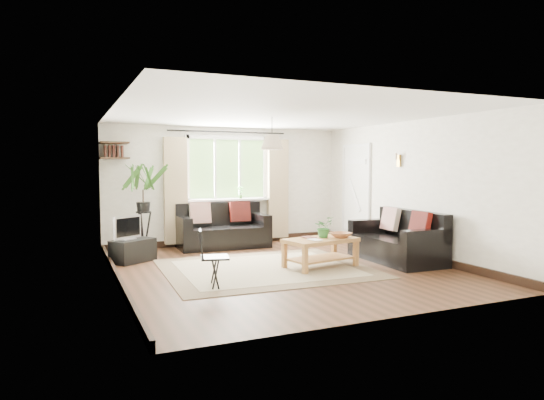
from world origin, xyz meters
name	(u,v)px	position (x,y,z in m)	size (l,w,h in m)	color
floor	(282,268)	(0.00, 0.00, 0.00)	(5.50, 5.50, 0.00)	#321E10
ceiling	(282,114)	(0.00, 0.00, 2.40)	(5.50, 5.50, 0.00)	white
wall_back	(227,186)	(0.00, 2.75, 1.20)	(5.00, 0.02, 2.40)	beige
wall_front	(393,205)	(0.00, -2.75, 1.20)	(5.00, 0.02, 2.40)	beige
wall_left	(114,196)	(-2.50, 0.00, 1.20)	(0.02, 5.50, 2.40)	beige
wall_right	(411,189)	(2.50, 0.00, 1.20)	(0.02, 5.50, 2.40)	beige
rug	(266,268)	(-0.26, 0.05, 0.01)	(3.11, 2.67, 0.02)	beige
window	(227,169)	(0.00, 2.71, 1.55)	(2.50, 0.16, 2.16)	white
door	(356,195)	(2.47, 1.70, 1.00)	(0.06, 0.96, 2.06)	silver
corner_shelf	(114,150)	(-2.25, 2.50, 1.89)	(0.50, 0.50, 0.34)	black
pendant_lamp	(272,139)	(0.00, 0.40, 2.05)	(0.36, 0.36, 0.54)	beige
wall_sconce	(397,159)	(2.43, 0.30, 1.74)	(0.12, 0.12, 0.28)	beige
sofa_back	(223,227)	(-0.25, 2.25, 0.41)	(1.76, 0.88, 0.83)	black
sofa_right	(396,237)	(2.01, -0.24, 0.41)	(0.86, 1.72, 0.81)	black
coffee_table	(321,253)	(0.58, -0.20, 0.23)	(1.14, 0.62, 0.47)	#946130
table_plant	(324,227)	(0.67, -0.13, 0.63)	(0.30, 0.26, 0.33)	#2D6E2C
bowl	(341,235)	(0.92, -0.23, 0.50)	(0.32, 0.32, 0.08)	#A45F38
book_a	(311,240)	(0.31, -0.35, 0.47)	(0.16, 0.22, 0.02)	white
book_b	(304,238)	(0.33, -0.12, 0.48)	(0.17, 0.23, 0.02)	brown
tv_stand	(133,251)	(-2.09, 1.45, 0.19)	(0.71, 0.40, 0.38)	black
tv	(127,227)	(-2.17, 1.45, 0.59)	(0.54, 0.18, 0.42)	#A5A5AA
palm_stand	(143,208)	(-1.78, 2.30, 0.83)	(0.64, 0.64, 1.66)	black
folding_chair	(215,258)	(-1.32, -0.74, 0.38)	(0.40, 0.40, 0.77)	black
sill_plant	(240,192)	(0.25, 2.63, 1.06)	(0.14, 0.10, 0.27)	#2D6023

